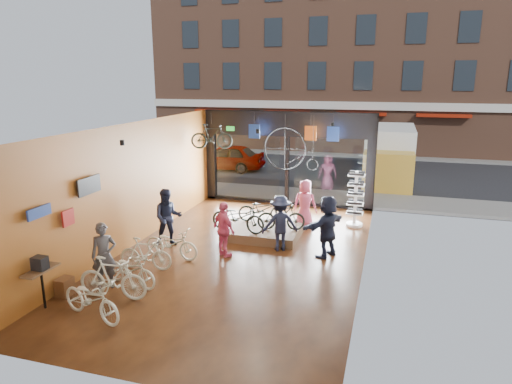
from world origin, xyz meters
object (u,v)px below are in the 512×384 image
at_px(floor_bike_1, 113,278).
at_px(customer_2, 224,229).
at_px(floor_bike_4, 171,243).
at_px(street_car, 226,157).
at_px(floor_bike_2, 131,270).
at_px(display_bike_mid, 281,216).
at_px(hung_bike, 212,136).
at_px(sunglasses_rack, 355,199).
at_px(display_bike_right, 262,209).
at_px(customer_4, 305,204).
at_px(customer_0, 104,256).
at_px(display_platform, 263,232).
at_px(display_bike_left, 238,217).
at_px(customer_5, 327,226).
at_px(floor_bike_3, 145,254).
at_px(box_truck, 389,157).
at_px(penny_farthing, 294,150).
at_px(customer_1, 168,217).
at_px(floor_bike_0, 91,299).
at_px(customer_3, 280,223).

xyz_separation_m(floor_bike_1, customer_2, (1.61, 3.22, 0.30)).
bearing_deg(customer_2, floor_bike_4, 56.94).
xyz_separation_m(street_car, floor_bike_2, (2.84, -14.66, -0.31)).
bearing_deg(display_bike_mid, hung_bike, 39.82).
bearing_deg(sunglasses_rack, floor_bike_1, -130.37).
bearing_deg(hung_bike, display_bike_right, -140.21).
relative_size(floor_bike_1, customer_4, 1.02).
xyz_separation_m(customer_0, customer_4, (3.89, 6.06, 0.01)).
xyz_separation_m(display_platform, display_bike_mid, (0.62, -0.03, 0.61)).
height_order(display_bike_mid, sunglasses_rack, sunglasses_rack).
xyz_separation_m(customer_2, hung_bike, (-2.10, 4.37, 2.10)).
bearing_deg(display_bike_left, customer_5, -92.82).
bearing_deg(floor_bike_3, street_car, 6.28).
height_order(street_car, hung_bike, hung_bike).
relative_size(street_car, display_platform, 1.80).
height_order(box_truck, customer_4, box_truck).
xyz_separation_m(sunglasses_rack, penny_farthing, (-2.37, 0.64, 1.52)).
bearing_deg(customer_1, display_platform, 2.67).
height_order(display_bike_right, customer_4, customer_4).
bearing_deg(street_car, customer_4, 34.86).
bearing_deg(customer_2, floor_bike_0, 105.43).
bearing_deg(sunglasses_rack, display_bike_right, -161.74).
height_order(floor_bike_2, display_bike_mid, display_bike_mid).
bearing_deg(floor_bike_4, penny_farthing, -19.81).
height_order(display_bike_mid, customer_2, customer_2).
xyz_separation_m(display_bike_left, customer_0, (-2.09, -4.13, 0.06)).
relative_size(box_truck, customer_4, 4.04).
height_order(floor_bike_2, customer_4, customer_4).
bearing_deg(street_car, customer_1, 11.66).
bearing_deg(customer_1, sunglasses_rack, 5.09).
height_order(customer_0, hung_bike, hung_bike).
bearing_deg(customer_4, customer_1, 45.19).
bearing_deg(display_platform, display_bike_left, -139.84).
height_order(floor_bike_1, display_bike_left, display_bike_left).
relative_size(floor_bike_3, sunglasses_rack, 0.76).
distance_m(street_car, box_truck, 8.92).
bearing_deg(display_bike_left, penny_farthing, -11.43).
bearing_deg(street_car, hung_bike, 16.57).
xyz_separation_m(display_bike_left, customer_2, (0.04, -1.38, 0.04)).
distance_m(floor_bike_3, display_bike_mid, 4.53).
bearing_deg(customer_3, floor_bike_3, 10.99).
bearing_deg(floor_bike_3, floor_bike_1, 179.21).
distance_m(floor_bike_3, hung_bike, 6.37).
bearing_deg(customer_5, penny_farthing, -123.91).
height_order(display_bike_left, customer_1, customer_1).
relative_size(customer_4, sunglasses_rack, 0.86).
distance_m(floor_bike_3, customer_4, 5.94).
bearing_deg(customer_3, display_bike_left, -42.72).
height_order(customer_5, penny_farthing, penny_farthing).
xyz_separation_m(display_bike_mid, customer_3, (0.19, -0.95, 0.08)).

